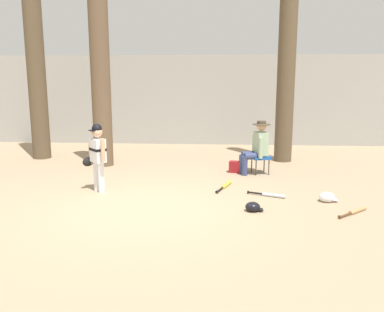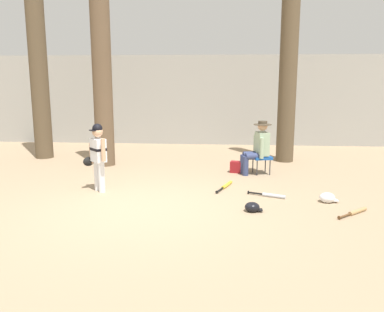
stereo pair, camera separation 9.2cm
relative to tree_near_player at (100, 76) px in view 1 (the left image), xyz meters
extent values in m
plane|color=#9E8466|center=(1.59, -3.32, -2.19)|extent=(60.00, 60.00, 0.00)
cube|color=#9E9E99|center=(1.59, 3.53, -0.77)|extent=(18.00, 0.36, 2.84)
cylinder|color=brown|center=(0.00, 0.00, 0.29)|extent=(0.46, 0.46, 4.97)
cone|color=brown|center=(0.00, 0.00, -2.19)|extent=(0.72, 0.72, 0.28)
cylinder|color=brown|center=(4.52, 0.85, 0.42)|extent=(0.45, 0.45, 5.23)
cone|color=brown|center=(4.52, 0.85, -2.19)|extent=(0.59, 0.59, 0.27)
cylinder|color=white|center=(0.64, -2.41, -1.90)|extent=(0.12, 0.12, 0.58)
cylinder|color=white|center=(0.51, -2.28, -1.90)|extent=(0.12, 0.12, 0.58)
cube|color=white|center=(0.58, -2.34, -1.39)|extent=(0.35, 0.35, 0.44)
cube|color=black|center=(0.58, -2.34, -1.37)|extent=(0.36, 0.37, 0.05)
sphere|color=tan|center=(0.58, -2.34, -1.04)|extent=(0.20, 0.20, 0.20)
sphere|color=black|center=(0.58, -2.34, -0.98)|extent=(0.19, 0.19, 0.19)
cube|color=black|center=(0.51, -2.41, -1.01)|extent=(0.17, 0.17, 0.02)
cylinder|color=tan|center=(0.73, -2.53, -1.35)|extent=(0.11, 0.11, 0.42)
cylinder|color=tan|center=(0.40, -2.22, -1.47)|extent=(0.11, 0.11, 0.40)
ellipsoid|color=black|center=(0.34, -2.25, -1.63)|extent=(0.24, 0.24, 0.18)
cube|color=#194C9E|center=(3.79, -0.65, -1.81)|extent=(0.49, 0.49, 0.06)
cylinder|color=#333338|center=(3.68, -0.83, -2.00)|extent=(0.02, 0.02, 0.38)
cylinder|color=#333338|center=(3.61, -0.54, -2.00)|extent=(0.02, 0.02, 0.38)
cylinder|color=#333338|center=(3.97, -0.76, -2.00)|extent=(0.02, 0.02, 0.38)
cylinder|color=#333338|center=(3.90, -0.47, -2.00)|extent=(0.02, 0.02, 0.38)
cylinder|color=navy|center=(3.42, -0.84, -1.98)|extent=(0.13, 0.13, 0.43)
cylinder|color=navy|center=(3.38, -0.65, -1.98)|extent=(0.13, 0.13, 0.43)
cylinder|color=navy|center=(3.62, -0.79, -1.76)|extent=(0.42, 0.24, 0.15)
cylinder|color=navy|center=(3.57, -0.60, -1.76)|extent=(0.42, 0.24, 0.15)
cube|color=#99B293|center=(3.79, -0.65, -1.50)|extent=(0.32, 0.41, 0.52)
cylinder|color=#99B293|center=(3.76, -0.88, -1.56)|extent=(0.11, 0.11, 0.46)
cylinder|color=#99B293|center=(3.66, -0.45, -1.56)|extent=(0.11, 0.11, 0.46)
sphere|color=tan|center=(3.79, -0.65, -1.10)|extent=(0.22, 0.22, 0.22)
cylinder|color=#4C4233|center=(3.79, -0.65, -1.07)|extent=(0.40, 0.40, 0.02)
cylinder|color=#4C4233|center=(3.79, -0.65, -1.04)|extent=(0.20, 0.20, 0.09)
cube|color=maroon|center=(3.26, -0.58, -2.06)|extent=(0.37, 0.25, 0.26)
cylinder|color=brown|center=(-1.93, 0.80, 1.20)|extent=(0.47, 0.47, 6.78)
cone|color=brown|center=(-1.93, 0.80, -2.19)|extent=(0.78, 0.78, 0.28)
cylinder|color=#B7BCC6|center=(3.86, -2.50, -2.16)|extent=(0.42, 0.22, 0.07)
cylinder|color=black|center=(3.54, -2.36, -2.16)|extent=(0.27, 0.14, 0.03)
cylinder|color=black|center=(3.41, -2.31, -2.16)|extent=(0.04, 0.06, 0.06)
cylinder|color=tan|center=(5.11, -3.27, -2.16)|extent=(0.37, 0.35, 0.07)
cylinder|color=brown|center=(4.83, -3.51, -2.16)|extent=(0.24, 0.22, 0.03)
cylinder|color=brown|center=(4.72, -3.61, -2.16)|extent=(0.05, 0.05, 0.06)
cylinder|color=yellow|center=(3.01, -1.80, -2.16)|extent=(0.23, 0.49, 0.07)
cylinder|color=black|center=(2.87, -2.19, -2.16)|extent=(0.14, 0.32, 0.03)
cylinder|color=black|center=(2.82, -2.34, -2.16)|extent=(0.06, 0.03, 0.06)
ellipsoid|color=black|center=(3.41, -3.32, -2.12)|extent=(0.25, 0.22, 0.17)
cube|color=black|center=(3.53, -3.32, -2.16)|extent=(0.10, 0.12, 0.02)
ellipsoid|color=silver|center=(4.76, -2.71, -2.11)|extent=(0.27, 0.25, 0.18)
cube|color=silver|center=(4.89, -2.71, -2.16)|extent=(0.11, 0.14, 0.02)
camera|label=1|loc=(2.85, -9.73, -0.04)|focal=38.04mm
camera|label=2|loc=(2.94, -9.72, -0.04)|focal=38.04mm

